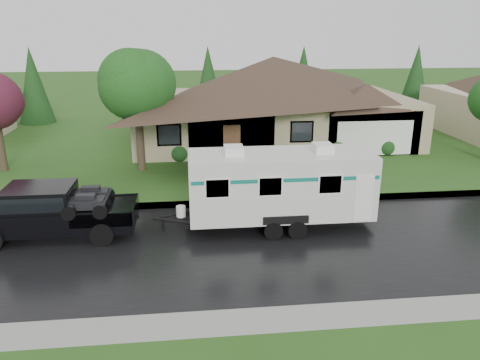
# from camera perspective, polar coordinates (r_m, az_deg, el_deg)

# --- Properties ---
(ground) EXTENTS (140.00, 140.00, 0.00)m
(ground) POSITION_cam_1_polar(r_m,az_deg,el_deg) (19.39, 5.12, -5.11)
(ground) COLOR #2B5219
(ground) RESTS_ON ground
(road) EXTENTS (140.00, 8.00, 0.01)m
(road) POSITION_cam_1_polar(r_m,az_deg,el_deg) (17.61, 6.37, -7.66)
(road) COLOR black
(road) RESTS_ON ground
(curb) EXTENTS (140.00, 0.50, 0.15)m
(curb) POSITION_cam_1_polar(r_m,az_deg,el_deg) (21.41, 3.97, -2.56)
(curb) COLOR gray
(curb) RESTS_ON ground
(lawn) EXTENTS (140.00, 26.00, 0.15)m
(lawn) POSITION_cam_1_polar(r_m,az_deg,el_deg) (33.51, 0.19, 5.17)
(lawn) COLOR #2B5219
(lawn) RESTS_ON ground
(house_main) EXTENTS (19.44, 10.80, 6.90)m
(house_main) POSITION_cam_1_polar(r_m,az_deg,el_deg) (32.09, 4.58, 10.91)
(house_main) COLOR tan
(house_main) RESTS_ON lawn
(tree_left_green) EXTENTS (3.89, 3.89, 6.44)m
(tree_left_green) POSITION_cam_1_polar(r_m,az_deg,el_deg) (25.42, -12.50, 10.95)
(tree_left_green) COLOR #382B1E
(tree_left_green) RESTS_ON lawn
(shrub_row) EXTENTS (13.60, 1.00, 1.00)m
(shrub_row) POSITION_cam_1_polar(r_m,az_deg,el_deg) (28.21, 5.53, 3.77)
(shrub_row) COLOR #143814
(shrub_row) RESTS_ON lawn
(pickup_truck) EXTENTS (6.09, 2.31, 2.03)m
(pickup_truck) POSITION_cam_1_polar(r_m,az_deg,el_deg) (19.04, -22.20, -3.39)
(pickup_truck) COLOR black
(pickup_truck) RESTS_ON ground
(travel_trailer) EXTENTS (7.51, 2.64, 3.37)m
(travel_trailer) POSITION_cam_1_polar(r_m,az_deg,el_deg) (18.34, 4.94, -0.51)
(travel_trailer) COLOR silver
(travel_trailer) RESTS_ON ground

